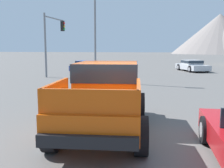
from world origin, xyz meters
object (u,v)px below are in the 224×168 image
at_px(traffic_light_main, 54,33).
at_px(parked_car_silver, 192,65).
at_px(street_lamp_post, 95,15).
at_px(parked_car_blue, 87,66).
at_px(orange_pickup_truck, 106,92).

bearing_deg(traffic_light_main, parked_car_silver, -59.61).
bearing_deg(street_lamp_post, parked_car_blue, 112.29).
bearing_deg(traffic_light_main, street_lamp_post, -127.36).
relative_size(parked_car_blue, parked_car_silver, 0.89).
distance_m(parked_car_blue, traffic_light_main, 5.39).
xyz_separation_m(parked_car_blue, parked_car_silver, (10.46, 2.85, 0.02)).
height_order(parked_car_silver, street_lamp_post, street_lamp_post).
xyz_separation_m(orange_pickup_truck, street_lamp_post, (-3.32, 10.31, 3.46)).
relative_size(orange_pickup_truck, street_lamp_post, 0.70).
xyz_separation_m(orange_pickup_truck, parked_car_silver, (3.95, 20.93, -0.49)).
relative_size(orange_pickup_truck, traffic_light_main, 1.03).
distance_m(orange_pickup_truck, street_lamp_post, 11.37).
relative_size(orange_pickup_truck, parked_car_silver, 1.09).
distance_m(traffic_light_main, street_lamp_post, 6.00).
xyz_separation_m(parked_car_blue, traffic_light_main, (-1.53, -4.18, 3.04)).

